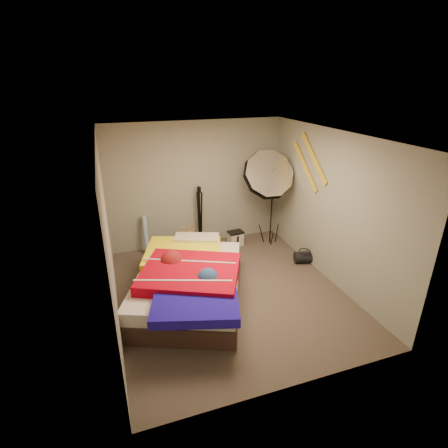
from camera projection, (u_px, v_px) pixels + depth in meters
name	position (u px, v px, depth m)	size (l,w,h in m)	color
floor	(230.00, 292.00, 5.69)	(4.00, 4.00, 0.00)	brown
ceiling	(231.00, 136.00, 4.72)	(4.00, 4.00, 0.00)	silver
wall_back	(196.00, 185.00, 6.95)	(3.50, 3.50, 0.00)	gray
wall_front	(300.00, 294.00, 3.46)	(3.50, 3.50, 0.00)	gray
wall_left	(108.00, 237.00, 4.68)	(4.00, 4.00, 0.00)	gray
wall_right	(331.00, 208.00, 5.73)	(4.00, 4.00, 0.00)	gray
tote_bag	(186.00, 240.00, 7.09)	(0.37, 0.11, 0.37)	tan
wrapping_roll	(146.00, 235.00, 6.79)	(0.09, 0.09, 0.78)	#588EC2
camera_case	(236.00, 239.00, 7.22)	(0.29, 0.20, 0.29)	silver
duffel_bag	(304.00, 257.00, 6.55)	(0.22, 0.22, 0.36)	black
wall_stripe_upper	(314.00, 158.00, 5.97)	(0.02, 1.10, 0.10)	gold
wall_stripe_lower	(305.00, 166.00, 6.27)	(0.02, 1.10, 0.10)	gold
bed	(189.00, 281.00, 5.38)	(2.28, 2.75, 0.65)	#442B25
photo_umbrella	(267.00, 176.00, 6.68)	(1.25, 0.96, 2.08)	black
camera_tripod	(200.00, 212.00, 7.01)	(0.08, 0.08, 1.26)	black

